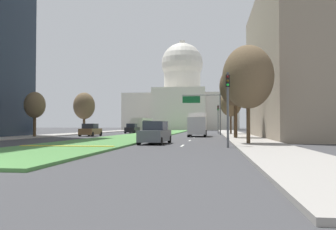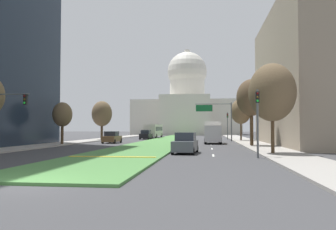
{
  "view_description": "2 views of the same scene",
  "coord_description": "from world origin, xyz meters",
  "px_view_note": "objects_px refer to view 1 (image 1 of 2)",
  "views": [
    {
      "loc": [
        9.65,
        -10.69,
        1.57
      ],
      "look_at": [
        1.61,
        52.37,
        3.39
      ],
      "focal_mm": 37.04,
      "sensor_mm": 36.0,
      "label": 1
    },
    {
      "loc": [
        6.98,
        -12.44,
        2.29
      ],
      "look_at": [
        -1.87,
        61.72,
        5.13
      ],
      "focal_mm": 35.69,
      "sensor_mm": 36.0,
      "label": 2
    }
  ],
  "objects_px": {
    "street_tree_right_mid": "(235,87)",
    "sedan_distant": "(132,129)",
    "city_bus": "(142,124)",
    "street_tree_right_far": "(231,103)",
    "traffic_light_far_right": "(218,115)",
    "sedan_midblock": "(91,130)",
    "overhead_guide_sign": "(205,105)",
    "street_tree_right_near": "(248,77)",
    "street_tree_left_mid": "(35,105)",
    "box_truck_delivery": "(197,124)",
    "traffic_light_near_right": "(228,100)",
    "capitol_building": "(182,100)",
    "sedan_lead_stopped": "(155,133)",
    "street_tree_left_far": "(84,106)"
  },
  "relations": [
    {
      "from": "street_tree_right_mid",
      "to": "sedan_distant",
      "type": "height_order",
      "value": "street_tree_right_mid"
    },
    {
      "from": "city_bus",
      "to": "street_tree_right_far",
      "type": "bearing_deg",
      "value": -40.11
    },
    {
      "from": "traffic_light_far_right",
      "to": "sedan_midblock",
      "type": "height_order",
      "value": "traffic_light_far_right"
    },
    {
      "from": "overhead_guide_sign",
      "to": "street_tree_right_near",
      "type": "relative_size",
      "value": 0.84
    },
    {
      "from": "street_tree_right_near",
      "to": "street_tree_left_mid",
      "type": "relative_size",
      "value": 1.37
    },
    {
      "from": "overhead_guide_sign",
      "to": "street_tree_right_mid",
      "type": "xyz_separation_m",
      "value": [
        3.69,
        -15.13,
        1.25
      ]
    },
    {
      "from": "street_tree_right_near",
      "to": "box_truck_delivery",
      "type": "height_order",
      "value": "street_tree_right_near"
    },
    {
      "from": "street_tree_left_mid",
      "to": "street_tree_right_mid",
      "type": "height_order",
      "value": "street_tree_right_mid"
    },
    {
      "from": "street_tree_right_near",
      "to": "sedan_distant",
      "type": "distance_m",
      "value": 40.16
    },
    {
      "from": "traffic_light_far_right",
      "to": "sedan_midblock",
      "type": "distance_m",
      "value": 24.26
    },
    {
      "from": "traffic_light_near_right",
      "to": "overhead_guide_sign",
      "type": "height_order",
      "value": "overhead_guide_sign"
    },
    {
      "from": "capitol_building",
      "to": "traffic_light_near_right",
      "type": "relative_size",
      "value": 6.75
    },
    {
      "from": "traffic_light_near_right",
      "to": "overhead_guide_sign",
      "type": "xyz_separation_m",
      "value": [
        -2.13,
        30.86,
        1.36
      ]
    },
    {
      "from": "street_tree_left_mid",
      "to": "sedan_lead_stopped",
      "type": "relative_size",
      "value": 1.2
    },
    {
      "from": "sedan_distant",
      "to": "box_truck_delivery",
      "type": "relative_size",
      "value": 0.66
    },
    {
      "from": "street_tree_right_near",
      "to": "street_tree_right_far",
      "type": "xyz_separation_m",
      "value": [
        0.23,
        29.42,
        -0.2
      ]
    },
    {
      "from": "box_truck_delivery",
      "to": "city_bus",
      "type": "relative_size",
      "value": 0.58
    },
    {
      "from": "capitol_building",
      "to": "traffic_light_far_right",
      "type": "distance_m",
      "value": 50.52
    },
    {
      "from": "street_tree_right_mid",
      "to": "city_bus",
      "type": "bearing_deg",
      "value": 118.51
    },
    {
      "from": "traffic_light_near_right",
      "to": "street_tree_right_near",
      "type": "distance_m",
      "value": 4.15
    },
    {
      "from": "traffic_light_near_right",
      "to": "street_tree_right_mid",
      "type": "bearing_deg",
      "value": 84.34
    },
    {
      "from": "sedan_lead_stopped",
      "to": "sedan_midblock",
      "type": "distance_m",
      "value": 21.98
    },
    {
      "from": "street_tree_left_mid",
      "to": "street_tree_right_mid",
      "type": "relative_size",
      "value": 0.69
    },
    {
      "from": "street_tree_right_far",
      "to": "sedan_midblock",
      "type": "distance_m",
      "value": 22.73
    },
    {
      "from": "capitol_building",
      "to": "street_tree_left_mid",
      "type": "relative_size",
      "value": 6.2
    },
    {
      "from": "traffic_light_far_right",
      "to": "street_tree_right_mid",
      "type": "bearing_deg",
      "value": -86.1
    },
    {
      "from": "sedan_lead_stopped",
      "to": "box_truck_delivery",
      "type": "relative_size",
      "value": 0.74
    },
    {
      "from": "street_tree_right_near",
      "to": "city_bus",
      "type": "distance_m",
      "value": 47.71
    },
    {
      "from": "traffic_light_far_right",
      "to": "street_tree_right_mid",
      "type": "height_order",
      "value": "street_tree_right_mid"
    },
    {
      "from": "traffic_light_near_right",
      "to": "overhead_guide_sign",
      "type": "bearing_deg",
      "value": 93.95
    },
    {
      "from": "traffic_light_far_right",
      "to": "street_tree_left_far",
      "type": "xyz_separation_m",
      "value": [
        -23.03,
        -5.25,
        1.52
      ]
    },
    {
      "from": "city_bus",
      "to": "street_tree_right_near",
      "type": "bearing_deg",
      "value": -68.54
    },
    {
      "from": "traffic_light_far_right",
      "to": "box_truck_delivery",
      "type": "relative_size",
      "value": 0.81
    },
    {
      "from": "street_tree_left_far",
      "to": "street_tree_right_far",
      "type": "distance_m",
      "value": 24.97
    },
    {
      "from": "street_tree_left_mid",
      "to": "city_bus",
      "type": "bearing_deg",
      "value": 77.11
    },
    {
      "from": "sedan_lead_stopped",
      "to": "sedan_distant",
      "type": "distance_m",
      "value": 36.4
    },
    {
      "from": "capitol_building",
      "to": "traffic_light_far_right",
      "type": "height_order",
      "value": "capitol_building"
    },
    {
      "from": "street_tree_right_near",
      "to": "sedan_midblock",
      "type": "relative_size",
      "value": 1.8
    },
    {
      "from": "capitol_building",
      "to": "sedan_lead_stopped",
      "type": "relative_size",
      "value": 7.42
    },
    {
      "from": "street_tree_right_near",
      "to": "sedan_lead_stopped",
      "type": "xyz_separation_m",
      "value": [
        -7.45,
        0.88,
        -4.42
      ]
    },
    {
      "from": "sedan_distant",
      "to": "city_bus",
      "type": "height_order",
      "value": "city_bus"
    },
    {
      "from": "traffic_light_far_right",
      "to": "street_tree_right_far",
      "type": "height_order",
      "value": "street_tree_right_far"
    },
    {
      "from": "overhead_guide_sign",
      "to": "capitol_building",
      "type": "bearing_deg",
      "value": 98.62
    },
    {
      "from": "overhead_guide_sign",
      "to": "street_tree_right_far",
      "type": "relative_size",
      "value": 0.89
    },
    {
      "from": "capitol_building",
      "to": "sedan_distant",
      "type": "relative_size",
      "value": 8.25
    },
    {
      "from": "street_tree_left_far",
      "to": "street_tree_right_far",
      "type": "bearing_deg",
      "value": -1.58
    },
    {
      "from": "capitol_building",
      "to": "traffic_light_near_right",
      "type": "bearing_deg",
      "value": -83.02
    },
    {
      "from": "street_tree_left_mid",
      "to": "sedan_lead_stopped",
      "type": "xyz_separation_m",
      "value": [
        17.11,
        -12.14,
        -3.13
      ]
    },
    {
      "from": "street_tree_right_mid",
      "to": "sedan_distant",
      "type": "relative_size",
      "value": 1.94
    },
    {
      "from": "street_tree_right_mid",
      "to": "box_truck_delivery",
      "type": "relative_size",
      "value": 1.29
    }
  ]
}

